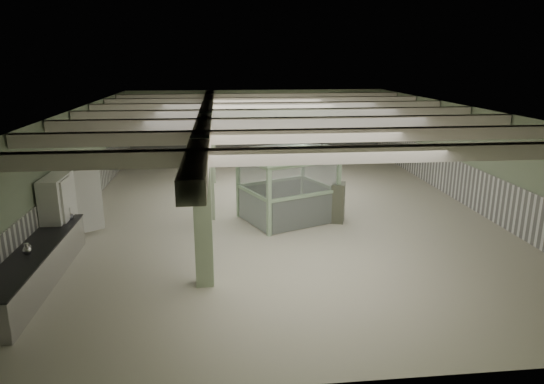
{
  "coord_description": "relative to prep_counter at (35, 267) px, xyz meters",
  "views": [
    {
      "loc": [
        -2.05,
        -16.85,
        5.3
      ],
      "look_at": [
        -0.5,
        -2.55,
        1.3
      ],
      "focal_mm": 32.0,
      "sensor_mm": 36.0,
      "label": 1
    }
  ],
  "objects": [
    {
      "name": "pitcher_far",
      "position": [
        -0.1,
        2.3,
        0.59
      ],
      "size": [
        0.29,
        0.3,
        0.31
      ],
      "primitive_type": null,
      "rotation": [
        0.0,
        0.0,
        -0.43
      ],
      "color": "silver",
      "rests_on": "prep_counter"
    },
    {
      "name": "wall_front",
      "position": [
        6.54,
        -4.39,
        1.34
      ],
      "size": [
        14.0,
        0.02,
        3.6
      ],
      "primitive_type": "cube",
      "color": "#90A181",
      "rests_on": "floor"
    },
    {
      "name": "beam_e",
      "position": [
        6.54,
        8.11,
        2.96
      ],
      "size": [
        13.9,
        0.35,
        0.32
      ],
      "primitive_type": "cube",
      "color": "silver",
      "rests_on": "ceiling"
    },
    {
      "name": "beam_b",
      "position": [
        6.54,
        0.61,
        2.96
      ],
      "size": [
        13.9,
        0.35,
        0.32
      ],
      "primitive_type": "cube",
      "color": "silver",
      "rests_on": "ceiling"
    },
    {
      "name": "column_d",
      "position": [
        4.04,
        13.61,
        1.34
      ],
      "size": [
        0.42,
        0.42,
        3.6
      ],
      "primitive_type": "cube",
      "color": "#B4CAA3",
      "rests_on": "floor"
    },
    {
      "name": "wall_right",
      "position": [
        13.54,
        5.61,
        1.34
      ],
      "size": [
        0.02,
        20.0,
        3.6
      ],
      "primitive_type": "cube",
      "color": "#90A181",
      "rests_on": "floor"
    },
    {
      "name": "beam_a",
      "position": [
        6.54,
        -1.89,
        2.96
      ],
      "size": [
        13.9,
        0.35,
        0.32
      ],
      "primitive_type": "cube",
      "color": "silver",
      "rests_on": "ceiling"
    },
    {
      "name": "wainscot_left",
      "position": [
        -0.43,
        5.61,
        0.29
      ],
      "size": [
        0.05,
        19.9,
        1.5
      ],
      "primitive_type": "cube",
      "color": "silver",
      "rests_on": "floor"
    },
    {
      "name": "walkin_cooler",
      "position": [
        -0.08,
        2.73,
        0.57
      ],
      "size": [
        1.08,
        2.25,
        2.06
      ],
      "color": "white",
      "rests_on": "floor"
    },
    {
      "name": "prep_counter",
      "position": [
        0.0,
        0.0,
        0.0
      ],
      "size": [
        0.93,
        5.33,
        0.91
      ],
      "color": "silver",
      "rests_on": "floor"
    },
    {
      "name": "beam_d",
      "position": [
        6.54,
        5.61,
        2.96
      ],
      "size": [
        13.9,
        0.35,
        0.32
      ],
      "primitive_type": "cube",
      "color": "silver",
      "rests_on": "ceiling"
    },
    {
      "name": "beam_f",
      "position": [
        6.54,
        10.61,
        2.96
      ],
      "size": [
        13.9,
        0.35,
        0.32
      ],
      "primitive_type": "cube",
      "color": "silver",
      "rests_on": "ceiling"
    },
    {
      "name": "column_c",
      "position": [
        4.04,
        9.61,
        1.34
      ],
      "size": [
        0.42,
        0.42,
        3.6
      ],
      "primitive_type": "cube",
      "color": "#B4CAA3",
      "rests_on": "floor"
    },
    {
      "name": "beam_g",
      "position": [
        6.54,
        13.11,
        2.96
      ],
      "size": [
        13.9,
        0.35,
        0.32
      ],
      "primitive_type": "cube",
      "color": "silver",
      "rests_on": "ceiling"
    },
    {
      "name": "beam_c",
      "position": [
        6.54,
        3.11,
        2.96
      ],
      "size": [
        13.9,
        0.35,
        0.32
      ],
      "primitive_type": "cube",
      "color": "silver",
      "rests_on": "ceiling"
    },
    {
      "name": "pitcher_near",
      "position": [
        -0.01,
        -0.32,
        0.58
      ],
      "size": [
        0.25,
        0.27,
        0.29
      ],
      "primitive_type": null,
      "rotation": [
        0.0,
        0.0,
        0.31
      ],
      "color": "silver",
      "rests_on": "prep_counter"
    },
    {
      "name": "pendant_front",
      "position": [
        7.04,
        0.61,
        2.59
      ],
      "size": [
        0.44,
        0.44,
        0.22
      ],
      "primitive_type": "cone",
      "rotation": [
        3.14,
        0.0,
        0.0
      ],
      "color": "#2F3F31",
      "rests_on": "ceiling"
    },
    {
      "name": "veg_colander",
      "position": [
        0.05,
        2.32,
        0.55
      ],
      "size": [
        0.57,
        0.57,
        0.22
      ],
      "primitive_type": null,
      "rotation": [
        0.0,
        0.0,
        -0.18
      ],
      "color": "#404045",
      "rests_on": "prep_counter"
    },
    {
      "name": "floor",
      "position": [
        6.54,
        5.61,
        -0.46
      ],
      "size": [
        20.0,
        20.0,
        0.0
      ],
      "primitive_type": "plane",
      "color": "beige",
      "rests_on": "ground"
    },
    {
      "name": "column_b",
      "position": [
        4.04,
        4.61,
        1.34
      ],
      "size": [
        0.42,
        0.42,
        3.6
      ],
      "primitive_type": "cube",
      "color": "#B4CAA3",
      "rests_on": "floor"
    },
    {
      "name": "column_a",
      "position": [
        4.04,
        -0.39,
        1.34
      ],
      "size": [
        0.42,
        0.42,
        3.6
      ],
      "primitive_type": "cube",
      "color": "#B4CAA3",
      "rests_on": "floor"
    },
    {
      "name": "wall_back",
      "position": [
        6.54,
        15.61,
        1.34
      ],
      "size": [
        14.0,
        0.02,
        3.6
      ],
      "primitive_type": "cube",
      "color": "#90A181",
      "rests_on": "floor"
    },
    {
      "name": "wall_left",
      "position": [
        -0.46,
        5.61,
        1.34
      ],
      "size": [
        0.02,
        20.0,
        3.6
      ],
      "primitive_type": "cube",
      "color": "#90A181",
      "rests_on": "floor"
    },
    {
      "name": "girder",
      "position": [
        4.04,
        5.61,
        2.92
      ],
      "size": [
        0.45,
        19.9,
        0.4
      ],
      "primitive_type": "cube",
      "color": "silver",
      "rests_on": "ceiling"
    },
    {
      "name": "wainscot_right",
      "position": [
        13.52,
        5.61,
        0.29
      ],
      "size": [
        0.05,
        19.9,
        1.5
      ],
      "primitive_type": "cube",
      "color": "silver",
      "rests_on": "floor"
    },
    {
      "name": "pendant_back",
      "position": [
        7.04,
        11.11,
        2.59
      ],
      "size": [
        0.44,
        0.44,
        0.22
      ],
      "primitive_type": "cone",
      "rotation": [
        3.14,
        0.0,
        0.0
      ],
      "color": "#2F3F31",
      "rests_on": "ceiling"
    },
    {
      "name": "filing_cabinet",
      "position": [
        8.32,
        3.83,
        0.2
      ],
      "size": [
        0.6,
        0.71,
        1.32
      ],
      "primitive_type": "cube",
      "rotation": [
        0.0,
        0.0,
        -0.32
      ],
      "color": "#595C4D",
      "rests_on": "floor"
    },
    {
      "name": "pendant_mid",
      "position": [
        7.04,
        6.11,
        2.59
      ],
      "size": [
        0.44,
        0.44,
        0.22
      ],
      "primitive_type": "cone",
      "rotation": [
        3.14,
        0.0,
        0.0
      ],
      "color": "#2F3F31",
      "rests_on": "ceiling"
    },
    {
      "name": "guard_booth",
      "position": [
        6.68,
        4.21,
        1.13
      ],
      "size": [
        3.57,
        3.34,
        2.39
      ],
      "rotation": [
        0.0,
        0.0,
        0.4
      ],
      "color": "#A4C69E",
      "rests_on": "floor"
    },
    {
      "name": "wainscot_back",
      "position": [
        6.54,
        15.58,
        0.29
      ],
      "size": [
        13.9,
        0.05,
        1.5
      ],
      "primitive_type": "cube",
      "color": "silver",
      "rests_on": "floor"
    },
    {
      "name": "ceiling",
      "position": [
        6.54,
        5.61,
        3.14
      ],
      "size": [
        14.0,
        20.0,
        0.02
      ],
      "primitive_type": "cube",
      "color": "silver",
      "rests_on": "wall_back"
    }
  ]
}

